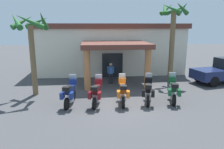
# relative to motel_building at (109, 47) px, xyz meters

# --- Properties ---
(ground_plane) EXTENTS (80.00, 80.00, 0.00)m
(ground_plane) POSITION_rel_motel_building_xyz_m (0.12, -9.60, -2.35)
(ground_plane) COLOR #424244
(motel_building) EXTENTS (14.16, 10.67, 4.64)m
(motel_building) POSITION_rel_motel_building_xyz_m (0.00, 0.00, 0.00)
(motel_building) COLOR silver
(motel_building) RESTS_ON ground_plane
(motorcycle_blue) EXTENTS (0.77, 2.21, 1.61)m
(motorcycle_blue) POSITION_rel_motel_building_xyz_m (-2.72, -9.62, -1.65)
(motorcycle_blue) COLOR black
(motorcycle_blue) RESTS_ON ground_plane
(motorcycle_maroon) EXTENTS (0.83, 2.21, 1.61)m
(motorcycle_maroon) POSITION_rel_motel_building_xyz_m (-1.20, -9.66, -1.65)
(motorcycle_maroon) COLOR black
(motorcycle_maroon) RESTS_ON ground_plane
(motorcycle_orange) EXTENTS (0.72, 2.21, 1.61)m
(motorcycle_orange) POSITION_rel_motel_building_xyz_m (0.32, -9.56, -1.65)
(motorcycle_orange) COLOR black
(motorcycle_orange) RESTS_ON ground_plane
(motorcycle_black) EXTENTS (0.94, 2.19, 1.61)m
(motorcycle_black) POSITION_rel_motel_building_xyz_m (1.83, -9.47, -1.65)
(motorcycle_black) COLOR black
(motorcycle_black) RESTS_ON ground_plane
(motorcycle_green) EXTENTS (0.93, 2.19, 1.61)m
(motorcycle_green) POSITION_rel_motel_building_xyz_m (3.35, -9.41, -1.65)
(motorcycle_green) COLOR black
(motorcycle_green) RESTS_ON ground_plane
(pedestrian) EXTENTS (0.52, 0.32, 1.64)m
(pedestrian) POSITION_rel_motel_building_xyz_m (-0.14, -5.17, -1.40)
(pedestrian) COLOR black
(pedestrian) RESTS_ON ground_plane
(palm_tree_roadside) EXTENTS (2.33, 2.47, 5.38)m
(palm_tree_roadside) POSITION_rel_motel_building_xyz_m (-5.26, -7.54, 1.52)
(palm_tree_roadside) COLOR brown
(palm_tree_roadside) RESTS_ON ground_plane
(palm_tree_near_portico) EXTENTS (2.17, 2.29, 6.36)m
(palm_tree_near_portico) POSITION_rel_motel_building_xyz_m (4.74, -4.59, 2.07)
(palm_tree_near_portico) COLOR brown
(palm_tree_near_portico) RESTS_ON ground_plane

